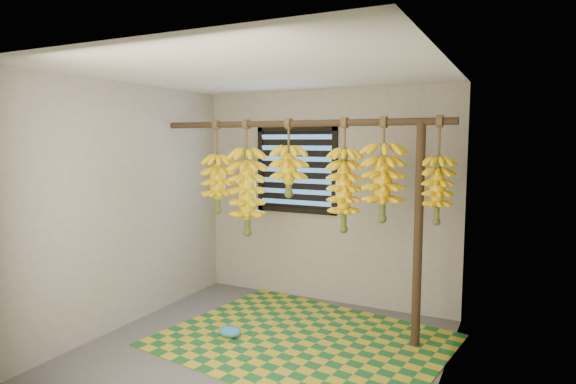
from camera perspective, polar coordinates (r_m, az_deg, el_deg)
The scene contains 16 objects.
floor at distance 4.46m, azimuth -3.29°, elevation -18.31°, with size 3.00×3.00×0.01m, color #515151.
ceiling at distance 4.10m, azimuth -3.51°, elevation 14.07°, with size 3.00×3.00×0.01m, color silver.
wall_back at distance 5.45m, azimuth 4.44°, elevation -0.59°, with size 3.00×0.01×2.40m, color gray.
wall_left at distance 5.02m, azimuth -18.51°, elevation -1.49°, with size 0.01×3.00×2.40m, color gray.
wall_right at distance 3.62m, azimuth 17.86°, elevation -4.36°, with size 0.01×3.00×2.40m, color gray.
window at distance 5.54m, azimuth 0.99°, elevation 2.65°, with size 1.00×0.04×1.00m.
hanging_pole at distance 4.68m, azimuth 0.82°, elevation 8.12°, with size 0.06×0.06×3.00m, color #3E2E1C.
support_post at distance 4.38m, azimuth 15.17°, elevation -5.12°, with size 0.08×0.08×2.00m, color #3E2E1C.
woven_mat at distance 4.64m, azimuth 1.78°, elevation -17.15°, with size 2.46×1.97×0.01m, color #1B5C27.
plastic_bag at distance 4.72m, azimuth -6.88°, elevation -16.09°, with size 0.23×0.17×0.10m, color #3289BE.
banana_bunch_a at distance 5.15m, azimuth -8.34°, elevation 1.05°, with size 0.32×0.32×0.97m.
banana_bunch_b at distance 4.96m, azimuth -4.86°, elevation 0.03°, with size 0.36×0.36×1.18m.
banana_bunch_c at distance 4.72m, azimuth 0.08°, elevation 2.53°, with size 0.34×0.34×0.76m.
banana_bunch_d at distance 4.51m, azimuth 6.66°, elevation 0.26°, with size 0.30×0.30×1.06m.
banana_bunch_e at distance 4.39m, azimuth 11.17°, elevation 1.13°, with size 0.37×0.37×0.94m.
banana_bunch_f at distance 4.30m, azimuth 17.29°, elevation 0.28°, with size 0.27×0.27×0.93m.
Camera 1 is at (2.01, -3.52, 1.85)m, focal length 30.00 mm.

